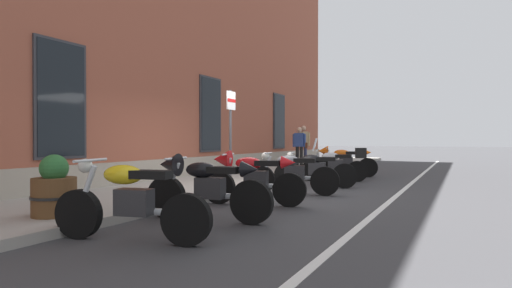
{
  "coord_description": "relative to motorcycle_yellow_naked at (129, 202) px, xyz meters",
  "views": [
    {
      "loc": [
        -8.27,
        -4.51,
        1.25
      ],
      "look_at": [
        0.16,
        -0.08,
        1.15
      ],
      "focal_mm": 27.75,
      "sensor_mm": 36.0,
      "label": 1
    }
  ],
  "objects": [
    {
      "name": "ground_plane",
      "position": [
        4.74,
        0.91,
        -0.49
      ],
      "size": [
        140.0,
        140.0,
        0.0
      ],
      "primitive_type": "plane",
      "color": "#38383A"
    },
    {
      "name": "sidewalk",
      "position": [
        4.74,
        2.44,
        -0.42
      ],
      "size": [
        33.88,
        3.05,
        0.14
      ],
      "primitive_type": "cube",
      "color": "gray",
      "rests_on": "ground_plane"
    },
    {
      "name": "barrel_planter",
      "position": [
        0.19,
        1.68,
        0.02
      ],
      "size": [
        0.64,
        0.64,
        0.89
      ],
      "color": "brown",
      "rests_on": "sidewalk"
    },
    {
      "name": "motorcycle_black_sport",
      "position": [
        1.47,
        -0.05,
        0.07
      ],
      "size": [
        0.62,
        2.12,
        1.03
      ],
      "color": "black",
      "rests_on": "ground_plane"
    },
    {
      "name": "pedestrian_tan_coat",
      "position": [
        12.92,
        2.68,
        0.63
      ],
      "size": [
        0.45,
        0.59,
        1.73
      ],
      "color": "#2D3351",
      "rests_on": "sidewalk"
    },
    {
      "name": "brick_pub_facade",
      "position": [
        4.74,
        7.94,
        4.37
      ],
      "size": [
        27.88,
        8.06,
        9.73
      ],
      "color": "brown",
      "rests_on": "ground_plane"
    },
    {
      "name": "motorcycle_silver_touring",
      "position": [
        8.1,
        -0.26,
        0.05
      ],
      "size": [
        0.86,
        1.95,
        1.29
      ],
      "color": "black",
      "rests_on": "ground_plane"
    },
    {
      "name": "lane_stripe",
      "position": [
        4.74,
        -2.29,
        -0.49
      ],
      "size": [
        33.88,
        0.12,
        0.01
      ],
      "primitive_type": "cube",
      "color": "silver",
      "rests_on": "ground_plane"
    },
    {
      "name": "motorcycle_orange_sport",
      "position": [
        9.61,
        0.03,
        0.07
      ],
      "size": [
        0.8,
        2.12,
        1.04
      ],
      "color": "black",
      "rests_on": "ground_plane"
    },
    {
      "name": "motorcycle_grey_naked",
      "position": [
        4.78,
        -0.15,
        -0.01
      ],
      "size": [
        0.73,
        2.09,
        0.96
      ],
      "color": "black",
      "rests_on": "ground_plane"
    },
    {
      "name": "motorcycle_black_naked",
      "position": [
        6.28,
        -0.16,
        -0.02
      ],
      "size": [
        0.81,
        2.1,
        0.93
      ],
      "color": "black",
      "rests_on": "ground_plane"
    },
    {
      "name": "motorcycle_red_sport",
      "position": [
        3.07,
        0.0,
        0.08
      ],
      "size": [
        0.71,
        1.99,
        1.05
      ],
      "color": "black",
      "rests_on": "ground_plane"
    },
    {
      "name": "parking_sign",
      "position": [
        4.6,
        1.36,
        1.14
      ],
      "size": [
        0.36,
        0.07,
        2.3
      ],
      "color": "#4C4C51",
      "rests_on": "sidewalk"
    },
    {
      "name": "pedestrian_blue_top",
      "position": [
        12.18,
        2.57,
        0.57
      ],
      "size": [
        0.22,
        0.66,
        1.64
      ],
      "color": "black",
      "rests_on": "sidewalk"
    },
    {
      "name": "motorcycle_yellow_naked",
      "position": [
        0.0,
        0.0,
        0.0
      ],
      "size": [
        0.74,
        2.06,
        1.01
      ],
      "color": "black",
      "rests_on": "ground_plane"
    }
  ]
}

